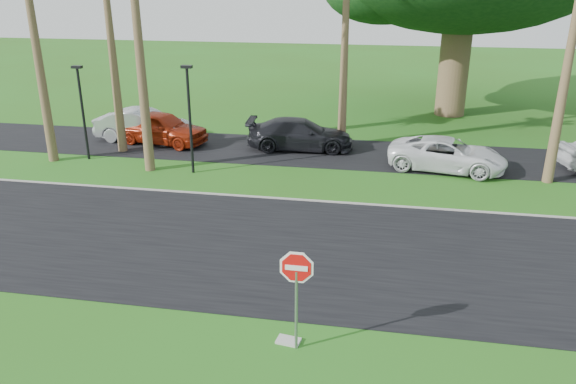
# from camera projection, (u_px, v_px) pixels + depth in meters

# --- Properties ---
(ground) EXTENTS (120.00, 120.00, 0.00)m
(ground) POSITION_uv_depth(u_px,v_px,m) (296.00, 281.00, 15.80)
(ground) COLOR #2A5615
(ground) RESTS_ON ground
(road) EXTENTS (120.00, 8.00, 0.02)m
(road) POSITION_uv_depth(u_px,v_px,m) (307.00, 249.00, 17.64)
(road) COLOR black
(road) RESTS_ON ground
(parking_strip) EXTENTS (120.00, 5.00, 0.02)m
(parking_strip) POSITION_uv_depth(u_px,v_px,m) (338.00, 153.00, 27.28)
(parking_strip) COLOR black
(parking_strip) RESTS_ON ground
(curb) EXTENTS (120.00, 0.12, 0.06)m
(curb) POSITION_uv_depth(u_px,v_px,m) (322.00, 201.00, 21.35)
(curb) COLOR gray
(curb) RESTS_ON ground
(stop_sign_near) EXTENTS (1.05, 0.07, 2.62)m
(stop_sign_near) POSITION_uv_depth(u_px,v_px,m) (296.00, 281.00, 12.33)
(stop_sign_near) COLOR gray
(stop_sign_near) RESTS_ON ground
(streetlight_left) EXTENTS (0.45, 0.25, 4.34)m
(streetlight_left) POSITION_uv_depth(u_px,v_px,m) (82.00, 107.00, 25.55)
(streetlight_left) COLOR black
(streetlight_left) RESTS_ON ground
(streetlight_right) EXTENTS (0.45, 0.25, 4.64)m
(streetlight_right) POSITION_uv_depth(u_px,v_px,m) (190.00, 113.00, 23.66)
(streetlight_right) COLOR black
(streetlight_right) RESTS_ON ground
(car_silver) EXTENTS (5.05, 1.95, 1.64)m
(car_silver) POSITION_uv_depth(u_px,v_px,m) (144.00, 126.00, 29.03)
(car_silver) COLOR #A8ABAF
(car_silver) RESTS_ON ground
(car_red) EXTENTS (5.14, 2.88, 1.65)m
(car_red) POSITION_uv_depth(u_px,v_px,m) (161.00, 128.00, 28.59)
(car_red) COLOR maroon
(car_red) RESTS_ON ground
(car_dark) EXTENTS (5.35, 2.52, 1.51)m
(car_dark) POSITION_uv_depth(u_px,v_px,m) (300.00, 135.00, 27.65)
(car_dark) COLOR black
(car_dark) RESTS_ON ground
(car_minivan) EXTENTS (5.42, 3.23, 1.41)m
(car_minivan) POSITION_uv_depth(u_px,v_px,m) (447.00, 155.00, 24.67)
(car_minivan) COLOR silver
(car_minivan) RESTS_ON ground
(utility_slab) EXTENTS (0.59, 0.43, 0.06)m
(utility_slab) POSITION_uv_depth(u_px,v_px,m) (288.00, 341.00, 13.16)
(utility_slab) COLOR #A5A59D
(utility_slab) RESTS_ON ground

